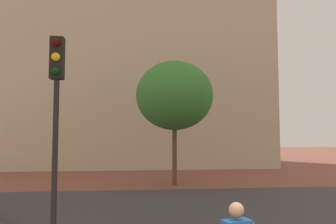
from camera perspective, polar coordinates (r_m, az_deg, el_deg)
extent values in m
plane|color=brown|center=(14.44, -0.11, -14.80)|extent=(120.00, 120.00, 0.00)
cube|color=#38383D|center=(12.75, 0.73, -16.23)|extent=(120.00, 8.48, 0.00)
cube|color=beige|center=(32.79, -9.26, 6.99)|extent=(27.48, 12.76, 17.90)
cube|color=beige|center=(34.52, -5.45, 17.37)|extent=(4.06, 4.06, 30.60)
cylinder|color=beige|center=(30.33, 14.53, 12.03)|extent=(2.80, 2.80, 22.07)
sphere|color=#9E7556|center=(5.04, 11.72, -16.21)|extent=(0.22, 0.22, 0.22)
cylinder|color=black|center=(7.37, -18.99, -9.67)|extent=(0.12, 0.12, 3.88)
cube|color=black|center=(7.51, -18.57, 8.78)|extent=(0.28, 0.24, 0.90)
sphere|color=#390606|center=(7.46, -18.73, 11.25)|extent=(0.18, 0.18, 0.18)
sphere|color=yellow|center=(7.39, -18.79, 9.00)|extent=(0.18, 0.18, 0.18)
sphere|color=#06330C|center=(7.33, -18.84, 6.72)|extent=(0.18, 0.18, 0.18)
cylinder|color=brown|center=(18.17, 1.14, -7.52)|extent=(0.25, 0.25, 3.19)
ellipsoid|color=#387F33|center=(18.27, 1.13, 2.86)|extent=(4.25, 4.25, 3.82)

